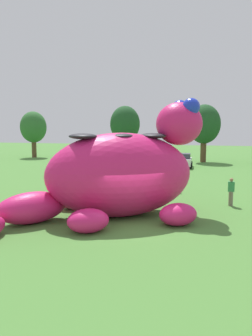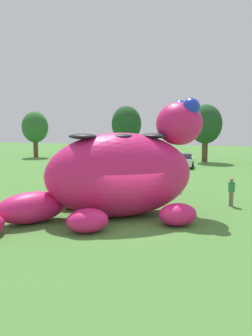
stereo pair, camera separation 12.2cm
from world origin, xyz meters
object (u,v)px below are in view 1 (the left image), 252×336
giant_inflatable_creature (120,174)px  car_blue (129,159)px  spectator_near_inflatable (126,178)px  spectator_by_cars (231,192)px  spectator_mid_field (120,170)px  spectator_far_side (175,180)px  car_white (184,160)px  car_orange (154,160)px  car_silver (101,158)px

giant_inflatable_creature → car_blue: 23.79m
spectator_near_inflatable → spectator_by_cars: same height
spectator_mid_field → spectator_far_side: (5.87, -4.91, 0.00)m
spectator_near_inflatable → car_white: bearing=79.2°
car_orange → spectator_by_cars: (8.49, -18.09, -0.01)m
car_white → giant_inflatable_creature: bearing=-92.0°
car_white → spectator_far_side: (1.03, -15.47, -0.01)m
car_blue → spectator_far_side: (7.92, -15.40, -0.01)m
car_orange → spectator_by_cars: bearing=-64.9°
giant_inflatable_creature → spectator_near_inflatable: size_ratio=6.18×
spectator_near_inflatable → car_silver: bearing=117.7°
car_silver → spectator_by_cars: car_silver is taller
spectator_far_side → giant_inflatable_creature: bearing=-103.7°
car_white → spectator_by_cars: (4.92, -18.93, -0.01)m
car_silver → car_orange: same height
spectator_mid_field → spectator_by_cars: 12.87m
spectator_mid_field → spectator_by_cars: bearing=-40.6°
car_white → spectator_by_cars: 19.56m
giant_inflatable_creature → spectator_by_cars: (5.74, 4.09, -1.45)m
spectator_mid_field → car_blue: bearing=101.0°
car_silver → spectator_far_side: car_silver is taller
car_silver → spectator_by_cars: 24.64m
giant_inflatable_creature → car_blue: bearing=104.8°
car_silver → spectator_far_side: 19.50m
car_orange → car_white: same height
spectator_by_cars → giant_inflatable_creature: bearing=-144.6°
spectator_near_inflatable → spectator_far_side: (3.91, -0.31, 0.00)m
spectator_near_inflatable → car_blue: bearing=104.9°
spectator_far_side → spectator_mid_field: bearing=140.1°
car_orange → car_white: 3.66m
spectator_near_inflatable → giant_inflatable_creature: bearing=-75.3°
spectator_far_side → spectator_by_cars: bearing=-41.7°
spectator_mid_field → car_white: bearing=65.3°
spectator_by_cars → spectator_near_inflatable: bearing=154.2°
car_blue → spectator_mid_field: car_blue is taller
car_white → spectator_near_inflatable: bearing=-100.8°
car_white → spectator_mid_field: car_white is taller
car_blue → spectator_by_cars: bearing=-57.9°
spectator_by_cars → spectator_far_side: (-3.89, 3.47, 0.00)m
car_white → spectator_mid_field: size_ratio=2.45×
car_orange → spectator_by_cars: 19.98m
car_silver → car_white: bearing=-0.0°
car_silver → spectator_mid_field: car_silver is taller
car_orange → car_blue: bearing=166.9°
car_orange → spectator_near_inflatable: bearing=-87.3°
car_silver → car_blue: bearing=-1.0°
car_blue → spectator_far_side: bearing=-62.8°
giant_inflatable_creature → spectator_by_cars: size_ratio=6.18×
giant_inflatable_creature → spectator_by_cars: giant_inflatable_creature is taller
giant_inflatable_creature → car_orange: giant_inflatable_creature is taller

